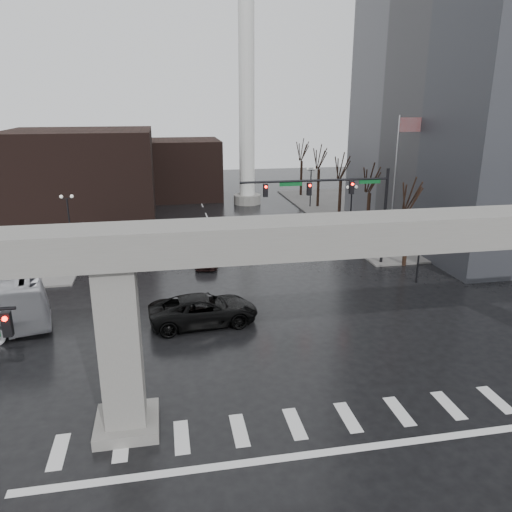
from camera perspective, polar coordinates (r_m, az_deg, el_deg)
The scene contains 21 objects.
ground at distance 23.34m, azimuth 3.79°, elevation -17.15°, with size 160.00×160.00×0.00m, color black.
sidewalk_ne at distance 64.12m, azimuth 18.56°, elevation 4.69°, with size 28.00×36.00×0.15m, color slate.
elevated_guideway at distance 20.59m, azimuth 7.58°, elevation -0.69°, with size 48.00×2.60×8.70m.
building_far_left at distance 61.77m, azimuth -19.21°, elevation 8.83°, with size 16.00×14.00×10.00m, color black.
building_far_mid at distance 71.22m, azimuth -8.31°, elevation 9.81°, with size 10.00×10.00×8.00m, color black.
smokestack at distance 65.49m, azimuth -1.08°, elevation 17.54°, with size 3.60×3.60×30.00m.
signal_mast_arm at distance 40.57m, azimuth 9.74°, elevation 6.67°, with size 12.12×0.43×8.00m.
flagpole_assembly at distance 45.71m, azimuth 15.99°, elevation 9.61°, with size 2.06×0.12×12.00m.
lamp_right_0 at distance 38.70m, azimuth 18.29°, elevation 1.93°, with size 1.22×0.32×5.11m.
lamp_right_1 at distance 51.04m, azimuth 10.83°, elevation 6.11°, with size 1.22×0.32×5.11m.
lamp_right_2 at distance 64.07m, azimuth 6.29°, elevation 8.57°, with size 1.22×0.32×5.11m.
lamp_left_0 at distance 35.03m, azimuth -24.26°, elevation -0.32°, with size 1.22×0.32×5.11m.
lamp_left_1 at distance 48.32m, azimuth -20.66°, elevation 4.66°, with size 1.22×0.32×5.11m.
lamp_left_2 at distance 61.92m, azimuth -18.61°, elevation 7.47°, with size 1.22×0.32×5.11m.
tree_right_0 at distance 42.76m, azimuth 16.88°, elevation 2.53°, with size 1.09×1.58×7.50m.
tree_right_1 at distance 49.76m, azimuth 12.73°, elevation 4.97°, with size 1.09×1.61×7.67m.
tree_right_2 at distance 57.03m, azimuth 9.59°, elevation 6.77°, with size 1.10×1.63×7.85m.
tree_right_3 at distance 64.47m, azimuth 7.16°, elevation 8.15°, with size 1.11×1.66×8.02m.
tree_right_4 at distance 72.03m, azimuth 5.22°, elevation 9.24°, with size 1.12×1.69×8.19m.
pickup_truck at distance 30.90m, azimuth -6.00°, elevation -6.14°, with size 3.06×6.63×1.84m, color black.
far_car at distance 41.74m, azimuth -5.59°, elevation -0.04°, with size 1.78×4.43×1.51m, color black.
Camera 1 is at (-5.00, -18.56, 13.23)m, focal length 35.00 mm.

